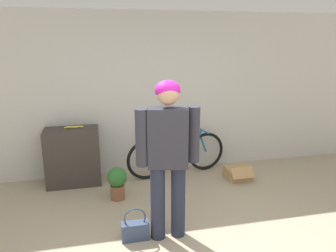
% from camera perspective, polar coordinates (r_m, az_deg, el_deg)
% --- Properties ---
extents(wall_back, '(8.00, 0.07, 2.60)m').
position_cam_1_polar(wall_back, '(5.34, -3.15, 5.51)').
color(wall_back, silver).
rests_on(wall_back, ground_plane).
extents(side_shelf, '(0.80, 0.46, 0.87)m').
position_cam_1_polar(side_shelf, '(5.22, -16.21, -5.14)').
color(side_shelf, '#38332D').
rests_on(side_shelf, ground_plane).
extents(person, '(0.69, 0.33, 1.77)m').
position_cam_1_polar(person, '(3.48, -0.01, -4.07)').
color(person, '#23283D').
rests_on(person, ground_plane).
extents(bicycle, '(1.69, 0.46, 0.73)m').
position_cam_1_polar(bicycle, '(5.37, 1.61, -4.91)').
color(bicycle, black).
rests_on(bicycle, ground_plane).
extents(banana, '(0.31, 0.08, 0.03)m').
position_cam_1_polar(banana, '(5.14, -16.12, -0.17)').
color(banana, '#EAD64C').
rests_on(banana, side_shelf).
extents(handbag, '(0.31, 0.13, 0.38)m').
position_cam_1_polar(handbag, '(3.84, -5.74, -17.52)').
color(handbag, '#334260').
rests_on(handbag, ground_plane).
extents(cardboard_box, '(0.38, 0.40, 0.24)m').
position_cam_1_polar(cardboard_box, '(5.41, 12.08, -8.05)').
color(cardboard_box, tan).
rests_on(cardboard_box, ground_plane).
extents(potted_plant, '(0.28, 0.28, 0.47)m').
position_cam_1_polar(potted_plant, '(4.65, -8.84, -9.48)').
color(potted_plant, brown).
rests_on(potted_plant, ground_plane).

